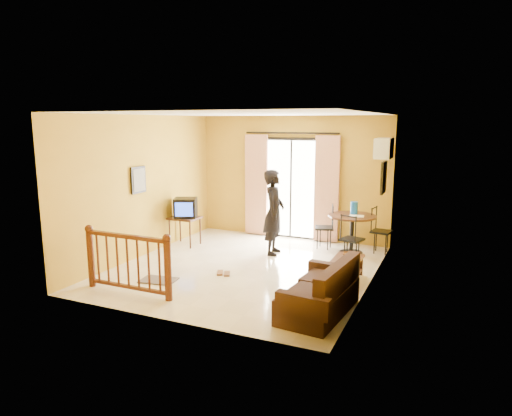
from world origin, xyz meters
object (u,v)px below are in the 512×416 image
at_px(television, 186,208).
at_px(sofa, 322,294).
at_px(standing_person, 274,212).
at_px(dining_table, 352,223).
at_px(coffee_table, 346,266).

xyz_separation_m(television, sofa, (3.72, -2.34, -0.55)).
bearing_deg(television, sofa, -55.45).
xyz_separation_m(television, standing_person, (1.99, 0.17, 0.03)).
xyz_separation_m(sofa, standing_person, (-1.72, 2.51, 0.58)).
height_order(television, dining_table, television).
distance_m(dining_table, coffee_table, 1.72).
bearing_deg(dining_table, television, -166.48).
relative_size(coffee_table, standing_person, 0.48).
distance_m(coffee_table, sofa, 1.51).
bearing_deg(coffee_table, standing_person, 149.98).
bearing_deg(television, standing_person, -18.44).
xyz_separation_m(coffee_table, standing_person, (-1.73, 1.00, 0.62)).
distance_m(television, coffee_table, 3.85).
bearing_deg(standing_person, dining_table, -75.37).
distance_m(coffee_table, standing_person, 2.09).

